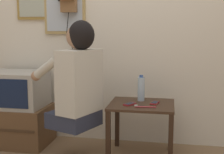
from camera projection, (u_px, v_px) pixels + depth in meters
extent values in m
cube|color=silver|center=(108.00, 19.00, 3.18)|extent=(6.80, 0.05, 2.55)
cube|color=#382316|center=(142.00, 105.00, 2.81)|extent=(0.58, 0.51, 0.02)
cube|color=black|center=(108.00, 138.00, 2.67)|extent=(0.04, 0.04, 0.48)
cube|color=black|center=(171.00, 142.00, 2.58)|extent=(0.04, 0.04, 0.48)
cube|color=black|center=(117.00, 123.00, 3.12)|extent=(0.04, 0.04, 0.48)
cube|color=black|center=(171.00, 126.00, 3.03)|extent=(0.04, 0.04, 0.48)
cube|color=#2D3347|center=(74.00, 119.00, 2.80)|extent=(0.48, 0.49, 0.14)
cube|color=beige|center=(80.00, 81.00, 2.71)|extent=(0.36, 0.46, 0.55)
sphere|color=#A37556|center=(79.00, 37.00, 2.66)|extent=(0.22, 0.22, 0.22)
ellipsoid|color=black|center=(82.00, 35.00, 2.64)|extent=(0.29, 0.30, 0.25)
cylinder|color=beige|center=(46.00, 68.00, 2.68)|extent=(0.29, 0.18, 0.22)
cylinder|color=beige|center=(72.00, 65.00, 2.96)|extent=(0.29, 0.18, 0.22)
sphere|color=#A37556|center=(36.00, 76.00, 2.76)|extent=(0.09, 0.09, 0.09)
sphere|color=#A37556|center=(62.00, 72.00, 3.04)|extent=(0.09, 0.09, 0.09)
cube|color=brown|center=(17.00, 125.00, 3.20)|extent=(0.67, 0.48, 0.39)
cube|color=#432E1C|center=(5.00, 130.00, 2.96)|extent=(0.60, 0.01, 0.02)
cube|color=#ADA89E|center=(16.00, 89.00, 3.15)|extent=(0.57, 0.46, 0.35)
cube|color=#0C1938|center=(4.00, 94.00, 2.93)|extent=(0.47, 0.01, 0.28)
cylinder|color=black|center=(68.00, 22.00, 3.17)|extent=(0.04, 0.04, 0.22)
cylinder|color=black|center=(70.00, 40.00, 3.19)|extent=(0.07, 0.06, 0.19)
cube|color=olive|center=(35.00, 0.00, 3.26)|extent=(0.39, 0.02, 0.40)
cube|color=#A8AD99|center=(34.00, 0.00, 3.24)|extent=(0.34, 0.01, 0.35)
cube|color=tan|center=(65.00, 6.00, 3.20)|extent=(0.43, 0.03, 0.57)
cube|color=#B2BCC6|center=(64.00, 6.00, 3.19)|extent=(0.38, 0.01, 0.51)
cube|color=maroon|center=(130.00, 104.00, 2.77)|extent=(0.11, 0.14, 0.01)
cube|color=black|center=(130.00, 103.00, 2.77)|extent=(0.09, 0.11, 0.00)
cube|color=maroon|center=(155.00, 103.00, 2.82)|extent=(0.08, 0.13, 0.01)
cube|color=black|center=(155.00, 102.00, 2.81)|extent=(0.07, 0.11, 0.00)
cylinder|color=#ADC6DB|center=(141.00, 89.00, 2.91)|extent=(0.07, 0.07, 0.22)
cylinder|color=#2D4C8C|center=(141.00, 76.00, 2.89)|extent=(0.04, 0.04, 0.02)
cylinder|color=#D83F4C|center=(145.00, 107.00, 2.67)|extent=(0.18, 0.03, 0.01)
cube|color=white|center=(136.00, 105.00, 2.67)|extent=(0.03, 0.01, 0.01)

